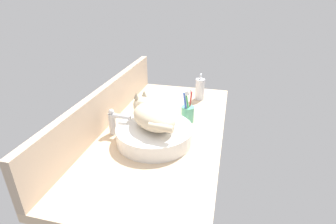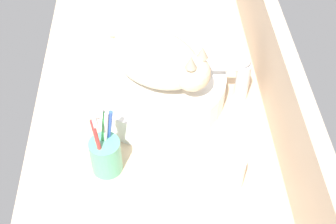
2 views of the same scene
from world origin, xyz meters
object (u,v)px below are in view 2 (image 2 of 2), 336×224
(toothbrush_cup, at_px, (106,154))
(sink_basin, at_px, (154,85))
(faucet, at_px, (239,76))
(cat, at_px, (158,59))
(water_glass, at_px, (227,172))

(toothbrush_cup, bearing_deg, sink_basin, 153.85)
(faucet, bearing_deg, sink_basin, -94.32)
(faucet, height_order, toothbrush_cup, toothbrush_cup)
(faucet, bearing_deg, toothbrush_cup, -56.69)
(cat, bearing_deg, sink_basin, -127.70)
(sink_basin, height_order, water_glass, water_glass)
(sink_basin, xyz_separation_m, faucet, (0.02, 0.22, 0.04))
(toothbrush_cup, bearing_deg, faucet, 123.31)
(cat, height_order, toothbrush_cup, cat)
(sink_basin, relative_size, faucet, 2.68)
(sink_basin, relative_size, toothbrush_cup, 1.95)
(sink_basin, distance_m, cat, 0.10)
(faucet, relative_size, water_glass, 1.65)
(sink_basin, distance_m, faucet, 0.22)
(toothbrush_cup, bearing_deg, water_glass, 78.60)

